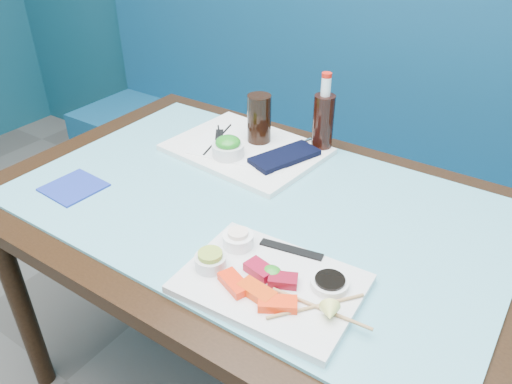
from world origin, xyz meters
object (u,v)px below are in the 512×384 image
Objects in this scene: serving_tray at (246,149)px; cola_glass at (259,119)px; seaweed_bowl at (228,150)px; cola_bottle_body at (323,124)px; dining_table at (256,230)px; blue_napkin at (74,187)px; booth_bench at (370,186)px; sashimi_plate at (271,284)px.

serving_tray is 0.10m from cola_glass.
cola_bottle_body is (0.19, 0.21, 0.05)m from seaweed_bowl.
blue_napkin is at bearing -153.31° from dining_table.
cola_bottle_body reaches higher than cola_glass.
blue_napkin is at bearing -112.43° from booth_bench.
sashimi_plate is at bearing -44.80° from serving_tray.
cola_bottle_body reaches higher than dining_table.
cola_glass is 1.07× the size of blue_napkin.
cola_bottle_body is 1.28× the size of blue_napkin.
booth_bench is 0.76m from cola_glass.
cola_glass reaches higher than serving_tray.
cola_glass is 0.56m from blue_napkin.
dining_table is 3.97× the size of sashimi_plate.
cola_bottle_body reaches higher than sashimi_plate.
sashimi_plate is 0.63m from cola_glass.
cola_glass reaches higher than sashimi_plate.
booth_bench is 1.17m from sashimi_plate.
dining_table is at bearing -44.22° from serving_tray.
cola_glass is (0.01, 0.05, 0.08)m from serving_tray.
seaweed_bowl is 0.63× the size of cola_glass.
cola_bottle_body is (0.17, 0.08, -0.00)m from cola_glass.
dining_table is 7.96× the size of cola_bottle_body.
cola_bottle_body is at bearing 24.10° from cola_glass.
dining_table is at bearing 126.38° from sashimi_plate.
serving_tray is 0.50m from blue_napkin.
booth_bench reaches higher than seaweed_bowl.
booth_bench reaches higher than cola_glass.
cola_bottle_body is 0.72m from blue_napkin.
booth_bench is 0.76m from serving_tray.
dining_table is 0.50m from blue_napkin.
blue_napkin is (-0.64, 0.02, -0.01)m from sashimi_plate.
dining_table is 9.53× the size of cola_glass.
dining_table is 10.19× the size of blue_napkin.
blue_napkin is (-0.44, -0.22, 0.09)m from dining_table.
booth_bench is at bearing 75.24° from seaweed_bowl.
serving_tray is (-0.18, 0.21, 0.10)m from dining_table.
sashimi_plate is 0.62m from cola_bottle_body.
serving_tray is at bearing -105.59° from booth_bench.
cola_bottle_body reaches higher than serving_tray.
cola_glass is at bearing 84.99° from serving_tray.
seaweed_bowl is at bearing -104.76° from booth_bench.
sashimi_plate is at bearing -50.60° from dining_table.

